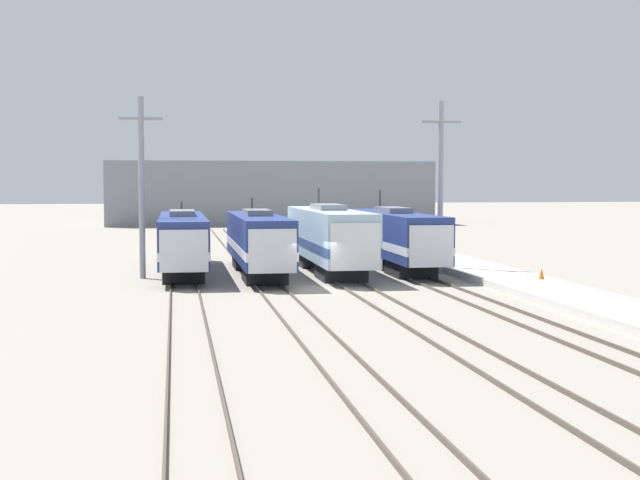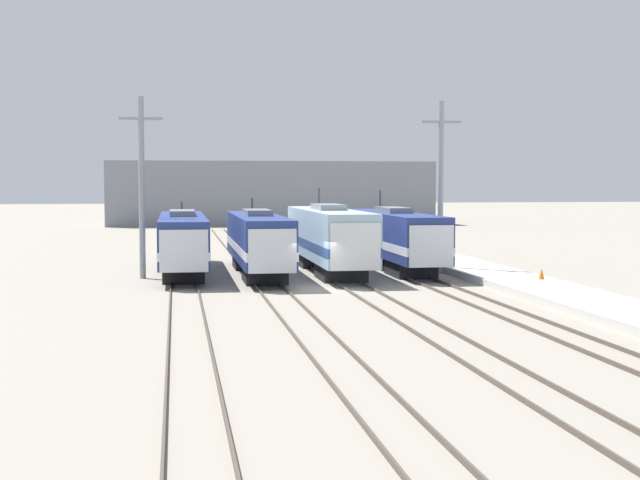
{
  "view_description": "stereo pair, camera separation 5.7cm",
  "coord_description": "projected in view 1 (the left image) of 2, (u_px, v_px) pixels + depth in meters",
  "views": [
    {
      "loc": [
        -7.32,
        -46.94,
        5.69
      ],
      "look_at": [
        0.88,
        3.21,
        2.41
      ],
      "focal_mm": 50.0,
      "sensor_mm": 36.0,
      "label": 1
    },
    {
      "loc": [
        -7.26,
        -46.95,
        5.69
      ],
      "look_at": [
        0.88,
        3.21,
        2.41
      ],
      "focal_mm": 50.0,
      "sensor_mm": 36.0,
      "label": 2
    }
  ],
  "objects": [
    {
      "name": "catenary_tower_left",
      "position": [
        142.0,
        185.0,
        52.64
      ],
      "size": [
        2.56,
        0.36,
        10.75
      ],
      "color": "gray",
      "rests_on": "ground_plane"
    },
    {
      "name": "rail_pair_center_left",
      "position": [
        271.0,
        288.0,
        47.4
      ],
      "size": [
        1.51,
        120.0,
        0.15
      ],
      "color": "#4C4238",
      "rests_on": "ground_plane"
    },
    {
      "name": "rail_pair_far_left",
      "position": [
        184.0,
        290.0,
        46.66
      ],
      "size": [
        1.51,
        120.0,
        0.15
      ],
      "color": "#4C4238",
      "rests_on": "ground_plane"
    },
    {
      "name": "rail_pair_center_right",
      "position": [
        355.0,
        287.0,
        48.14
      ],
      "size": [
        1.51,
        120.0,
        0.15
      ],
      "color": "#4C4238",
      "rests_on": "ground_plane"
    },
    {
      "name": "traffic_cone",
      "position": [
        541.0,
        274.0,
        48.69
      ],
      "size": [
        0.33,
        0.33,
        0.61
      ],
      "color": "orange",
      "rests_on": "platform"
    },
    {
      "name": "catenary_tower_right",
      "position": [
        440.0,
        185.0,
        55.59
      ],
      "size": [
        2.56,
        0.36,
        10.75
      ],
      "color": "gray",
      "rests_on": "ground_plane"
    },
    {
      "name": "locomotive_far_right",
      "position": [
        395.0,
        238.0,
        57.97
      ],
      "size": [
        2.83,
        17.69,
        5.17
      ],
      "color": "black",
      "rests_on": "ground_plane"
    },
    {
      "name": "platform",
      "position": [
        515.0,
        281.0,
        49.59
      ],
      "size": [
        4.0,
        120.0,
        0.41
      ],
      "color": "beige",
      "rests_on": "ground_plane"
    },
    {
      "name": "ground_plane",
      "position": [
        313.0,
        289.0,
        47.77
      ],
      "size": [
        400.0,
        400.0,
        0.0
      ],
      "primitive_type": "plane",
      "color": "gray"
    },
    {
      "name": "locomotive_center_right",
      "position": [
        330.0,
        238.0,
        55.83
      ],
      "size": [
        3.04,
        17.26,
        5.34
      ],
      "color": "#232326",
      "rests_on": "ground_plane"
    },
    {
      "name": "locomotive_center_left",
      "position": [
        258.0,
        242.0,
        54.47
      ],
      "size": [
        2.8,
        17.25,
        4.69
      ],
      "color": "black",
      "rests_on": "ground_plane"
    },
    {
      "name": "locomotive_far_left",
      "position": [
        182.0,
        241.0,
        55.6
      ],
      "size": [
        2.83,
        18.67,
        4.42
      ],
      "color": "black",
      "rests_on": "ground_plane"
    },
    {
      "name": "rail_pair_far_right",
      "position": [
        437.0,
        285.0,
        48.87
      ],
      "size": [
        1.51,
        120.0,
        0.15
      ],
      "color": "#4C4238",
      "rests_on": "ground_plane"
    },
    {
      "name": "depot_building",
      "position": [
        269.0,
        193.0,
        123.73
      ],
      "size": [
        43.66,
        14.52,
        8.54
      ],
      "color": "gray",
      "rests_on": "ground_plane"
    }
  ]
}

